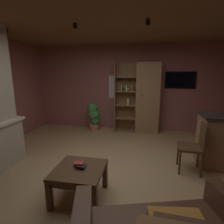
% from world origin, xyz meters
% --- Properties ---
extents(floor, '(5.76, 5.47, 0.02)m').
position_xyz_m(floor, '(0.00, 0.00, -0.01)').
color(floor, tan).
rests_on(floor, ground).
extents(wall_back, '(5.88, 0.06, 2.64)m').
position_xyz_m(wall_back, '(0.00, 2.77, 1.32)').
color(wall_back, '#9E5B56').
rests_on(wall_back, ground).
extents(ceiling, '(5.76, 5.47, 0.02)m').
position_xyz_m(ceiling, '(0.00, 0.00, 2.65)').
color(ceiling, brown).
extents(window_pane_back, '(0.56, 0.01, 0.71)m').
position_xyz_m(window_pane_back, '(-0.24, 2.73, 1.36)').
color(window_pane_back, white).
extents(bookshelf_cabinet, '(1.33, 0.41, 2.09)m').
position_xyz_m(bookshelf_cabinet, '(0.61, 2.49, 1.04)').
color(bookshelf_cabinet, '#997047').
rests_on(bookshelf_cabinet, ground).
extents(coffee_table, '(0.69, 0.69, 0.47)m').
position_xyz_m(coffee_table, '(-0.27, -0.71, 0.38)').
color(coffee_table, '#4C331E').
rests_on(coffee_table, ground).
extents(table_book_0, '(0.12, 0.11, 0.02)m').
position_xyz_m(table_book_0, '(-0.29, -0.64, 0.48)').
color(table_book_0, '#B22D2D').
rests_on(table_book_0, coffee_table).
extents(table_book_1, '(0.11, 0.11, 0.02)m').
position_xyz_m(table_book_1, '(-0.23, -0.72, 0.50)').
color(table_book_1, black).
rests_on(table_book_1, coffee_table).
extents(table_book_2, '(0.14, 0.11, 0.02)m').
position_xyz_m(table_book_2, '(-0.28, -0.68, 0.53)').
color(table_book_2, '#B22D2D').
rests_on(table_book_2, coffee_table).
extents(dining_chair, '(0.46, 0.46, 0.92)m').
position_xyz_m(dining_chair, '(1.54, 0.34, 0.53)').
color(dining_chair, '#4C331E').
rests_on(dining_chair, ground).
extents(potted_floor_plant, '(0.39, 0.37, 0.88)m').
position_xyz_m(potted_floor_plant, '(-0.94, 2.35, 0.48)').
color(potted_floor_plant, '#B77051').
rests_on(potted_floor_plant, ground).
extents(wall_mounted_tv, '(0.87, 0.06, 0.49)m').
position_xyz_m(wall_mounted_tv, '(1.63, 2.70, 1.59)').
color(wall_mounted_tv, black).
extents(track_light_spot_0, '(0.07, 0.07, 0.09)m').
position_xyz_m(track_light_spot_0, '(-2.03, 0.32, 2.57)').
color(track_light_spot_0, black).
extents(track_light_spot_1, '(0.07, 0.07, 0.09)m').
position_xyz_m(track_light_spot_1, '(-0.61, 0.24, 2.57)').
color(track_light_spot_1, black).
extents(track_light_spot_2, '(0.07, 0.07, 0.09)m').
position_xyz_m(track_light_spot_2, '(0.61, 0.25, 2.57)').
color(track_light_spot_2, black).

